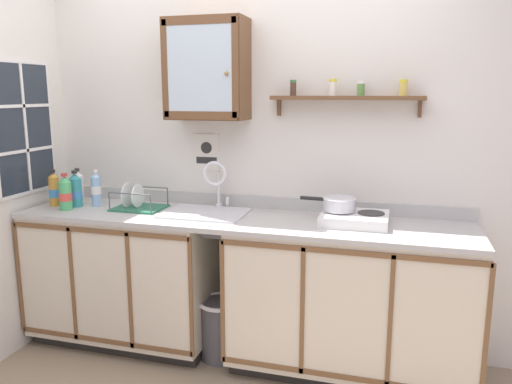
# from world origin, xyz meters

# --- Properties ---
(back_wall) EXTENTS (3.43, 0.07, 2.61)m
(back_wall) POSITION_xyz_m (0.00, 0.71, 1.31)
(back_wall) COLOR silver
(back_wall) RESTS_ON ground
(lower_cabinet_run) EXTENTS (1.23, 0.59, 0.88)m
(lower_cabinet_run) POSITION_xyz_m (-0.80, 0.39, 0.45)
(lower_cabinet_run) COLOR black
(lower_cabinet_run) RESTS_ON ground
(lower_cabinet_run_right) EXTENTS (1.42, 0.59, 0.88)m
(lower_cabinet_run_right) POSITION_xyz_m (0.70, 0.39, 0.45)
(lower_cabinet_run_right) COLOR black
(lower_cabinet_run_right) RESTS_ON ground
(countertop) EXTENTS (2.79, 0.61, 0.03)m
(countertop) POSITION_xyz_m (0.00, 0.39, 0.90)
(countertop) COLOR #B2B2AD
(countertop) RESTS_ON lower_cabinet_run
(backsplash) EXTENTS (2.79, 0.02, 0.08)m
(backsplash) POSITION_xyz_m (0.00, 0.67, 0.95)
(backsplash) COLOR #B2B2AD
(backsplash) RESTS_ON countertop
(sink) EXTENTS (0.51, 0.42, 0.42)m
(sink) POSITION_xyz_m (-0.22, 0.43, 0.90)
(sink) COLOR silver
(sink) RESTS_ON countertop
(hot_plate_stove) EXTENTS (0.38, 0.32, 0.07)m
(hot_plate_stove) POSITION_xyz_m (0.70, 0.43, 0.95)
(hot_plate_stove) COLOR silver
(hot_plate_stove) RESTS_ON countertop
(saucepan) EXTENTS (0.33, 0.19, 0.08)m
(saucepan) POSITION_xyz_m (0.60, 0.45, 1.02)
(saucepan) COLOR silver
(saucepan) RESTS_ON hot_plate_stove
(bottle_water_blue_0) EXTENTS (0.07, 0.07, 0.24)m
(bottle_water_blue_0) POSITION_xyz_m (-1.00, 0.43, 1.03)
(bottle_water_blue_0) COLOR #8CB7E0
(bottle_water_blue_0) RESTS_ON countertop
(bottle_soda_green_1) EXTENTS (0.08, 0.08, 0.24)m
(bottle_soda_green_1) POSITION_xyz_m (-1.13, 0.27, 1.02)
(bottle_soda_green_1) COLOR #4CB266
(bottle_soda_green_1) RESTS_ON countertop
(bottle_opaque_white_2) EXTENTS (0.07, 0.07, 0.24)m
(bottle_opaque_white_2) POSITION_xyz_m (-1.19, 0.49, 1.02)
(bottle_opaque_white_2) COLOR white
(bottle_opaque_white_2) RESTS_ON countertop
(bottle_detergent_teal_3) EXTENTS (0.08, 0.08, 0.24)m
(bottle_detergent_teal_3) POSITION_xyz_m (-1.13, 0.38, 1.02)
(bottle_detergent_teal_3) COLOR teal
(bottle_detergent_teal_3) RESTS_ON countertop
(bottle_juice_amber_4) EXTENTS (0.07, 0.07, 0.25)m
(bottle_juice_amber_4) POSITION_xyz_m (-1.28, 0.35, 1.02)
(bottle_juice_amber_4) COLOR gold
(bottle_juice_amber_4) RESTS_ON countertop
(dish_rack) EXTENTS (0.32, 0.26, 0.17)m
(dish_rack) POSITION_xyz_m (-0.70, 0.43, 0.95)
(dish_rack) COLOR #26664C
(dish_rack) RESTS_ON countertop
(wall_cabinet) EXTENTS (0.50, 0.28, 0.62)m
(wall_cabinet) POSITION_xyz_m (-0.25, 0.56, 1.80)
(wall_cabinet) COLOR brown
(spice_shelf) EXTENTS (0.90, 0.14, 0.22)m
(spice_shelf) POSITION_xyz_m (0.62, 0.62, 1.64)
(spice_shelf) COLOR brown
(warning_sign) EXTENTS (0.17, 0.01, 0.24)m
(warning_sign) POSITION_xyz_m (-0.31, 0.68, 1.27)
(warning_sign) COLOR silver
(window) EXTENTS (0.03, 0.80, 0.86)m
(window) POSITION_xyz_m (-1.41, 0.14, 1.44)
(window) COLOR #262D38
(trash_bin) EXTENTS (0.29, 0.29, 0.39)m
(trash_bin) POSITION_xyz_m (-0.10, 0.33, 0.20)
(trash_bin) COLOR #4C4C51
(trash_bin) RESTS_ON ground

